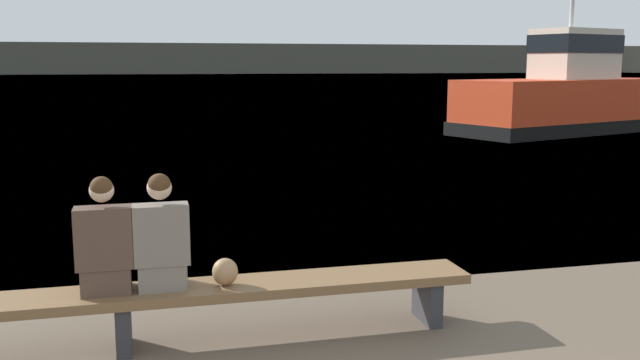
{
  "coord_description": "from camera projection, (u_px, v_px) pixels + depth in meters",
  "views": [
    {
      "loc": [
        -0.72,
        -2.4,
        2.34
      ],
      "look_at": [
        1.52,
        6.41,
        0.84
      ],
      "focal_mm": 40.0,
      "sensor_mm": 36.0,
      "label": 1
    }
  ],
  "objects": [
    {
      "name": "far_shoreline",
      "position": [
        140.0,
        59.0,
        158.42
      ],
      "size": [
        600.0,
        12.0,
        6.68
      ],
      "primitive_type": "cube",
      "color": "#4C4C42",
      "rests_on": "ground"
    },
    {
      "name": "person_right",
      "position": [
        161.0,
        240.0,
        5.82
      ],
      "size": [
        0.45,
        0.36,
        0.97
      ],
      "color": "#70665B",
      "rests_on": "bench_main"
    },
    {
      "name": "water_surface",
      "position": [
        142.0,
        77.0,
        122.05
      ],
      "size": [
        240.0,
        240.0,
        0.0
      ],
      "primitive_type": "plane",
      "color": "#426B8E",
      "rests_on": "ground"
    },
    {
      "name": "bench_main",
      "position": [
        123.0,
        303.0,
        5.82
      ],
      "size": [
        5.96,
        0.53,
        0.49
      ],
      "color": "brown",
      "rests_on": "ground"
    },
    {
      "name": "person_left",
      "position": [
        104.0,
        244.0,
        5.72
      ],
      "size": [
        0.45,
        0.36,
        0.96
      ],
      "color": "#4C382D",
      "rests_on": "bench_main"
    },
    {
      "name": "shopping_bag",
      "position": [
        225.0,
        272.0,
        5.97
      ],
      "size": [
        0.22,
        0.19,
        0.23
      ],
      "color": "#9E754C",
      "rests_on": "bench_main"
    },
    {
      "name": "tugboat_red",
      "position": [
        566.0,
        100.0,
        24.26
      ],
      "size": [
        8.8,
        5.37,
        5.96
      ],
      "rotation": [
        0.0,
        0.0,
        1.89
      ],
      "color": "red",
      "rests_on": "water_surface"
    }
  ]
}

